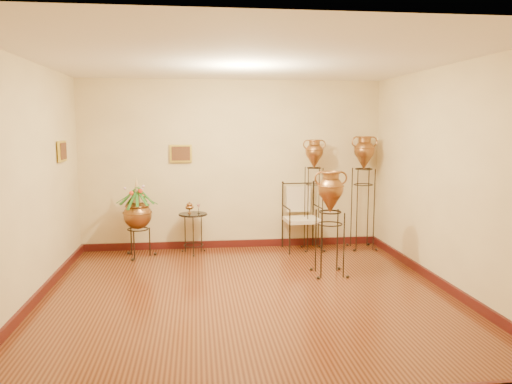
{
  "coord_description": "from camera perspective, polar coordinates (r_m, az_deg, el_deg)",
  "views": [
    {
      "loc": [
        -0.61,
        -5.8,
        2.06
      ],
      "look_at": [
        0.25,
        1.3,
        1.1
      ],
      "focal_mm": 35.0,
      "sensor_mm": 36.0,
      "label": 1
    }
  ],
  "objects": [
    {
      "name": "amphora_short",
      "position": [
        6.93,
        8.45,
        -3.48
      ],
      "size": [
        0.58,
        0.58,
        1.47
      ],
      "rotation": [
        0.0,
        0.0,
        -0.38
      ],
      "color": "black",
      "rests_on": "ground"
    },
    {
      "name": "amphora_mid",
      "position": [
        8.48,
        12.14,
        0.04
      ],
      "size": [
        0.48,
        0.48,
        1.91
      ],
      "rotation": [
        0.0,
        0.0,
        -0.13
      ],
      "color": "black",
      "rests_on": "ground"
    },
    {
      "name": "planter_urn",
      "position": [
        8.0,
        -13.4,
        -2.2
      ],
      "size": [
        0.82,
        0.82,
        1.29
      ],
      "rotation": [
        0.0,
        0.0,
        0.22
      ],
      "color": "black",
      "rests_on": "ground"
    },
    {
      "name": "armchair",
      "position": [
        8.27,
        5.27,
        -2.86
      ],
      "size": [
        0.66,
        0.62,
        1.11
      ],
      "rotation": [
        0.0,
        0.0,
        0.06
      ],
      "color": "black",
      "rests_on": "ground"
    },
    {
      "name": "side_table",
      "position": [
        8.13,
        -7.19,
        -4.61
      ],
      "size": [
        0.49,
        0.49,
        0.83
      ],
      "rotation": [
        0.0,
        0.0,
        -0.1
      ],
      "color": "black",
      "rests_on": "ground"
    },
    {
      "name": "amphora_tall",
      "position": [
        8.25,
        6.61,
        -0.18
      ],
      "size": [
        0.38,
        0.38,
        1.85
      ],
      "rotation": [
        0.0,
        0.0,
        -0.06
      ],
      "color": "black",
      "rests_on": "ground"
    },
    {
      "name": "room_shell",
      "position": [
        5.84,
        -0.98,
        4.44
      ],
      "size": [
        5.02,
        5.02,
        2.81
      ],
      "color": "beige",
      "rests_on": "ground"
    },
    {
      "name": "ground",
      "position": [
        6.18,
        -0.88,
        -11.81
      ],
      "size": [
        5.0,
        5.0,
        0.0
      ],
      "primitive_type": "plane",
      "color": "brown",
      "rests_on": "ground"
    }
  ]
}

